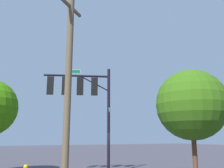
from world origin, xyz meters
name	(u,v)px	position (x,y,z in m)	size (l,w,h in m)	color
signal_pole_assembly	(82,95)	(1.65, -0.66, 5.03)	(4.26, 2.17, 6.84)	black
utility_pole	(68,84)	(4.14, 4.25, 4.57)	(1.42, 1.29, 8.89)	brown
tree_far	(191,105)	(-2.12, 5.31, 3.89)	(3.64, 3.64, 5.72)	brown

